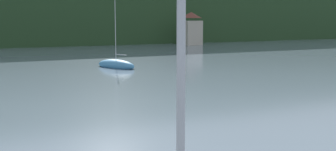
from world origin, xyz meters
The scene contains 2 objects.
shore_building_westcentral centered at (32.09, 92.78, 3.47)m, with size 3.91×4.11×7.16m.
sailboat_far_0 centered at (3.75, 59.47, 0.31)m, with size 3.97×5.84×8.42m.
Camera 1 is at (-10.78, 15.55, 5.48)m, focal length 42.82 mm.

